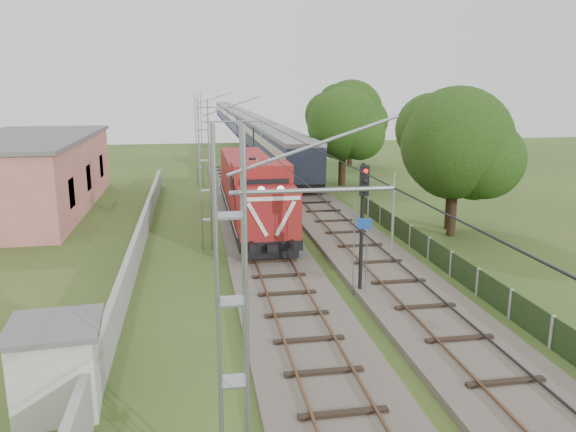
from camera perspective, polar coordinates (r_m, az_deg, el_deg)
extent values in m
plane|color=#2E4B1C|center=(19.91, 1.73, -12.55)|extent=(140.00, 140.00, 0.00)
cube|color=#6B6054|center=(26.25, -1.29, -5.72)|extent=(4.20, 70.00, 0.30)
cube|color=black|center=(26.18, -1.30, -5.30)|extent=(2.40, 70.00, 0.10)
cube|color=brown|center=(26.06, -3.15, -5.24)|extent=(0.08, 70.00, 0.05)
cube|color=brown|center=(26.29, 0.54, -5.05)|extent=(0.08, 70.00, 0.05)
cube|color=#6B6054|center=(39.47, 3.13, 0.69)|extent=(4.20, 80.00, 0.30)
cube|color=black|center=(39.43, 3.13, 0.98)|extent=(2.40, 80.00, 0.10)
cube|color=brown|center=(39.24, 1.92, 1.04)|extent=(0.08, 80.00, 0.05)
cube|color=brown|center=(39.61, 4.33, 1.12)|extent=(0.08, 80.00, 0.05)
cylinder|color=gray|center=(9.98, 2.61, 2.61)|extent=(3.00, 0.08, 0.08)
cylinder|color=gray|center=(29.71, -5.70, 9.53)|extent=(3.00, 0.08, 0.08)
cylinder|color=gray|center=(49.66, -7.39, 10.89)|extent=(3.00, 0.08, 0.08)
cylinder|color=black|center=(29.96, -2.76, 7.12)|extent=(0.03, 70.00, 0.03)
cylinder|color=black|center=(29.86, -2.78, 9.60)|extent=(0.03, 70.00, 0.03)
cube|color=#9E9E99|center=(30.75, -14.78, -2.17)|extent=(0.25, 40.00, 1.50)
cube|color=tan|center=(43.55, -24.81, 3.82)|extent=(8.00, 20.00, 5.00)
cube|color=#606060|center=(43.26, -25.14, 7.21)|extent=(8.40, 20.40, 0.25)
cube|color=black|center=(36.92, -21.18, 2.20)|extent=(0.10, 1.60, 1.80)
cube|color=black|center=(42.73, -19.65, 3.70)|extent=(0.10, 1.60, 1.80)
cube|color=black|center=(48.59, -18.48, 4.84)|extent=(0.10, 1.60, 1.80)
cube|color=black|center=(24.95, 18.75, -6.37)|extent=(0.05, 32.00, 1.15)
cube|color=#9E9E99|center=(38.27, 8.18, 0.87)|extent=(0.12, 0.12, 1.20)
cube|color=black|center=(35.61, -3.66, 0.75)|extent=(3.11, 17.60, 0.52)
cube|color=black|center=(30.18, -2.50, -2.10)|extent=(2.28, 3.73, 0.52)
cube|color=black|center=(41.22, -4.50, 2.00)|extent=(2.28, 3.73, 0.52)
cube|color=black|center=(27.35, -1.71, -3.93)|extent=(2.69, 0.26, 0.36)
cube|color=maroon|center=(28.02, -2.07, 0.42)|extent=(3.00, 2.59, 2.38)
sphere|color=white|center=(26.48, -2.74, 2.64)|extent=(0.37, 0.37, 0.37)
sphere|color=white|center=(26.61, -0.74, 2.70)|extent=(0.37, 0.37, 0.37)
cube|color=silver|center=(26.68, -3.13, -0.36)|extent=(1.04, 0.06, 1.73)
cube|color=silver|center=(26.86, -0.27, -0.25)|extent=(1.04, 0.06, 1.73)
cube|color=silver|center=(26.55, -1.71, 1.76)|extent=(2.79, 0.06, 0.19)
cube|color=maroon|center=(30.39, -2.72, 2.31)|extent=(3.11, 2.48, 3.31)
cube|color=black|center=(29.06, -2.42, 2.85)|extent=(2.59, 0.06, 0.93)
cube|color=maroon|center=(37.79, -4.11, 3.94)|extent=(2.90, 12.52, 2.69)
cylinder|color=black|center=(34.46, -3.63, 5.58)|extent=(0.46, 0.46, 0.41)
cylinder|color=gray|center=(29.25, -3.16, 5.48)|extent=(0.12, 0.12, 0.36)
cylinder|color=gray|center=(29.32, -1.95, 5.51)|extent=(0.12, 0.12, 0.36)
cube|color=black|center=(54.47, -0.50, 4.97)|extent=(3.00, 22.76, 0.52)
cube|color=#2D374C|center=(54.26, -0.51, 6.70)|extent=(3.10, 22.76, 2.79)
cube|color=#C4B898|center=(54.21, -0.51, 7.24)|extent=(3.15, 21.85, 0.78)
cube|color=gray|center=(54.11, -0.51, 8.33)|extent=(3.16, 22.76, 0.36)
cube|color=black|center=(77.89, -3.32, 7.40)|extent=(3.00, 22.76, 0.52)
cube|color=#2D374C|center=(77.75, -3.34, 8.61)|extent=(3.10, 22.76, 2.79)
cube|color=#C4B898|center=(77.71, -3.34, 8.99)|extent=(3.15, 21.85, 0.78)
cube|color=gray|center=(77.64, -3.35, 9.76)|extent=(3.16, 22.76, 0.36)
cube|color=black|center=(101.49, -4.85, 8.70)|extent=(3.00, 22.76, 0.52)
cube|color=#2D374C|center=(101.38, -4.87, 9.63)|extent=(3.10, 22.76, 2.79)
cube|color=#C4B898|center=(101.35, -4.87, 9.92)|extent=(3.15, 21.85, 0.78)
cube|color=gray|center=(101.29, -4.88, 10.51)|extent=(3.16, 22.76, 0.36)
cube|color=black|center=(125.16, -5.80, 9.50)|extent=(3.00, 22.76, 0.52)
cube|color=#2D374C|center=(125.07, -5.82, 10.26)|extent=(3.10, 22.76, 2.79)
cube|color=#C4B898|center=(125.05, -5.82, 10.49)|extent=(3.15, 21.85, 0.78)
cube|color=gray|center=(125.00, -5.84, 10.97)|extent=(3.16, 22.76, 0.36)
cube|color=black|center=(148.87, -6.45, 10.05)|extent=(3.00, 22.76, 0.52)
cube|color=#2D374C|center=(148.80, -6.47, 10.68)|extent=(3.10, 22.76, 2.79)
cube|color=#C4B898|center=(148.78, -6.48, 10.88)|extent=(3.15, 21.85, 0.78)
cube|color=gray|center=(148.74, -6.49, 11.28)|extent=(3.16, 22.76, 0.36)
cylinder|color=black|center=(23.24, 7.49, -1.51)|extent=(0.16, 0.16, 5.60)
cube|color=black|center=(22.64, 7.77, 3.60)|extent=(0.45, 0.36, 1.23)
sphere|color=red|center=(22.45, 7.90, 4.53)|extent=(0.20, 0.20, 0.20)
sphere|color=black|center=(22.51, 7.87, 3.54)|extent=(0.20, 0.20, 0.20)
sphere|color=black|center=(22.58, 7.84, 2.56)|extent=(0.20, 0.20, 0.20)
cube|color=#19459A|center=(23.05, 7.74, -0.78)|extent=(0.60, 0.25, 0.45)
cube|color=beige|center=(16.85, -22.35, -14.25)|extent=(2.25, 2.25, 2.31)
cube|color=#606060|center=(16.33, -22.74, -10.31)|extent=(2.58, 2.58, 0.16)
cylinder|color=#322414|center=(35.68, 16.09, 1.25)|extent=(0.48, 0.48, 3.22)
sphere|color=#19350E|center=(35.22, 16.39, 5.91)|extent=(5.26, 5.26, 5.26)
sphere|color=#19350E|center=(35.09, 18.43, 4.54)|extent=(3.68, 3.68, 3.68)
sphere|color=#19350E|center=(35.60, 14.46, 7.05)|extent=(3.42, 3.42, 3.42)
cylinder|color=#322414|center=(34.02, 16.38, 1.24)|extent=(0.51, 0.51, 3.88)
sphere|color=#19350E|center=(33.50, 16.77, 7.16)|extent=(6.35, 6.35, 6.35)
sphere|color=#19350E|center=(33.35, 19.36, 5.42)|extent=(4.45, 4.45, 4.45)
sphere|color=#19350E|center=(33.98, 14.32, 8.58)|extent=(4.13, 4.13, 4.13)
cylinder|color=#322414|center=(49.87, 5.52, 5.31)|extent=(0.63, 0.63, 3.83)
sphere|color=#19350E|center=(49.52, 5.61, 9.30)|extent=(6.26, 6.26, 6.26)
sphere|color=#19350E|center=(49.03, 7.31, 8.20)|extent=(4.38, 4.38, 4.38)
sphere|color=#19350E|center=(50.26, 4.07, 10.18)|extent=(4.07, 4.07, 4.07)
cylinder|color=#322414|center=(61.97, 6.32, 6.97)|extent=(0.57, 0.57, 4.17)
sphere|color=#19350E|center=(61.69, 6.41, 10.47)|extent=(6.83, 6.83, 6.83)
sphere|color=#19350E|center=(61.15, 7.90, 9.52)|extent=(4.78, 4.78, 4.78)
sphere|color=#19350E|center=(62.50, 5.05, 11.23)|extent=(4.44, 4.44, 4.44)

